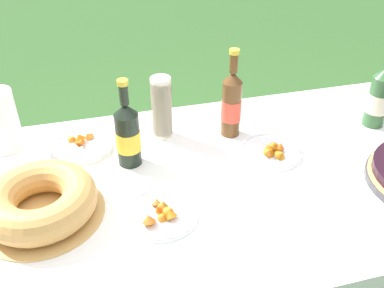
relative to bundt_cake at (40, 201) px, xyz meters
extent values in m
cube|color=#A87A47|center=(0.51, 0.04, -0.07)|extent=(1.84, 0.93, 0.03)
cylinder|color=#A87A47|center=(1.37, 0.44, -0.46)|extent=(0.06, 0.06, 0.73)
cube|color=white|center=(0.51, 0.04, -0.05)|extent=(1.85, 0.94, 0.00)
cube|color=white|center=(0.51, 0.51, -0.11)|extent=(1.85, 0.01, 0.10)
cylinder|color=tan|center=(0.00, 0.00, -0.05)|extent=(0.35, 0.35, 0.01)
torus|color=tan|center=(0.00, 0.00, 0.00)|extent=(0.32, 0.32, 0.10)
cylinder|color=beige|center=(0.41, 0.32, 0.00)|extent=(0.07, 0.07, 0.09)
cylinder|color=beige|center=(0.41, 0.32, 0.01)|extent=(0.07, 0.07, 0.09)
cylinder|color=beige|center=(0.41, 0.32, 0.02)|extent=(0.07, 0.07, 0.09)
cylinder|color=beige|center=(0.41, 0.32, 0.04)|extent=(0.07, 0.07, 0.09)
cylinder|color=beige|center=(0.41, 0.32, 0.05)|extent=(0.07, 0.07, 0.09)
cylinder|color=beige|center=(0.41, 0.32, 0.06)|extent=(0.07, 0.07, 0.09)
cylinder|color=beige|center=(0.41, 0.32, 0.07)|extent=(0.07, 0.07, 0.09)
cylinder|color=beige|center=(0.41, 0.32, 0.09)|extent=(0.07, 0.07, 0.09)
cylinder|color=beige|center=(0.41, 0.32, 0.10)|extent=(0.07, 0.07, 0.09)
cylinder|color=beige|center=(0.41, 0.32, 0.11)|extent=(0.07, 0.07, 0.09)
cylinder|color=beige|center=(0.41, 0.32, 0.13)|extent=(0.07, 0.07, 0.09)
torus|color=beige|center=(0.41, 0.32, 0.17)|extent=(0.07, 0.07, 0.01)
cylinder|color=#2D562D|center=(1.19, 0.19, 0.05)|extent=(0.08, 0.08, 0.19)
cylinder|color=beige|center=(1.19, 0.19, 0.04)|extent=(0.08, 0.08, 0.07)
cylinder|color=brown|center=(0.65, 0.27, 0.05)|extent=(0.07, 0.07, 0.21)
cylinder|color=#E54C38|center=(0.65, 0.27, 0.05)|extent=(0.07, 0.07, 0.08)
cone|color=brown|center=(0.65, 0.27, 0.17)|extent=(0.07, 0.07, 0.04)
cylinder|color=brown|center=(0.65, 0.27, 0.22)|extent=(0.03, 0.03, 0.06)
cylinder|color=gold|center=(0.65, 0.27, 0.26)|extent=(0.03, 0.03, 0.02)
cylinder|color=black|center=(0.27, 0.19, 0.04)|extent=(0.08, 0.08, 0.18)
cylinder|color=yellow|center=(0.27, 0.19, 0.04)|extent=(0.08, 0.08, 0.07)
cone|color=black|center=(0.27, 0.19, 0.15)|extent=(0.08, 0.08, 0.04)
cylinder|color=black|center=(0.27, 0.19, 0.20)|extent=(0.03, 0.03, 0.06)
cylinder|color=gold|center=(0.27, 0.19, 0.24)|extent=(0.03, 0.03, 0.02)
cylinder|color=white|center=(0.75, 0.12, -0.05)|extent=(0.21, 0.21, 0.01)
torus|color=white|center=(0.75, 0.12, -0.04)|extent=(0.21, 0.21, 0.01)
cone|color=orange|center=(0.72, 0.08, -0.02)|extent=(0.04, 0.04, 0.04)
cone|color=#A9581C|center=(0.73, 0.11, -0.03)|extent=(0.04, 0.04, 0.02)
cone|color=#AF5416|center=(0.76, 0.12, -0.02)|extent=(0.04, 0.04, 0.02)
cone|color=#C96416|center=(0.75, 0.11, -0.02)|extent=(0.05, 0.05, 0.04)
cone|color=#C36C16|center=(0.75, 0.11, -0.02)|extent=(0.04, 0.04, 0.03)
cone|color=#A65E10|center=(0.76, 0.07, -0.02)|extent=(0.04, 0.05, 0.04)
cone|color=#CC5110|center=(0.77, 0.11, -0.02)|extent=(0.05, 0.04, 0.03)
cone|color=#CB640A|center=(0.73, 0.09, -0.02)|extent=(0.05, 0.05, 0.04)
cone|color=#BA5C0C|center=(0.72, 0.10, -0.01)|extent=(0.05, 0.05, 0.04)
cone|color=#C7650D|center=(0.75, 0.11, -0.01)|extent=(0.04, 0.04, 0.03)
cylinder|color=white|center=(0.32, -0.09, -0.05)|extent=(0.21, 0.21, 0.01)
torus|color=white|center=(0.32, -0.09, -0.04)|extent=(0.21, 0.21, 0.01)
cone|color=#CC4D0C|center=(0.32, -0.09, -0.03)|extent=(0.03, 0.03, 0.03)
cone|color=#C76B1A|center=(0.32, -0.12, -0.03)|extent=(0.04, 0.04, 0.03)
cone|color=#C5531A|center=(0.32, -0.05, -0.03)|extent=(0.05, 0.05, 0.04)
cone|color=#BF6D18|center=(0.29, -0.12, -0.03)|extent=(0.05, 0.05, 0.03)
cone|color=#B06312|center=(0.33, -0.09, -0.03)|extent=(0.04, 0.04, 0.02)
cone|color=#AA6B1C|center=(0.33, -0.07, -0.02)|extent=(0.05, 0.04, 0.03)
cone|color=#AB5B0E|center=(0.34, -0.11, -0.03)|extent=(0.04, 0.04, 0.04)
cone|color=#B35B1A|center=(0.28, -0.12, -0.02)|extent=(0.05, 0.06, 0.04)
cone|color=#BC741B|center=(0.35, -0.10, -0.02)|extent=(0.05, 0.04, 0.04)
cylinder|color=white|center=(0.13, 0.31, -0.05)|extent=(0.22, 0.22, 0.01)
torus|color=white|center=(0.13, 0.31, -0.04)|extent=(0.21, 0.21, 0.01)
cone|color=#C65210|center=(0.13, 0.31, -0.02)|extent=(0.04, 0.04, 0.03)
cone|color=#C95517|center=(0.16, 0.36, -0.03)|extent=(0.04, 0.04, 0.03)
cone|color=#C95F0B|center=(0.12, 0.34, -0.02)|extent=(0.04, 0.04, 0.03)
cone|color=#BC661E|center=(0.15, 0.35, -0.03)|extent=(0.05, 0.04, 0.03)
cone|color=#BC5417|center=(0.12, 0.32, -0.03)|extent=(0.04, 0.04, 0.04)
cone|color=#C66D1C|center=(0.09, 0.35, -0.03)|extent=(0.04, 0.04, 0.04)
cylinder|color=white|center=(-0.12, 0.38, 0.06)|extent=(0.11, 0.11, 0.22)
camera|label=1|loc=(0.18, -0.97, 0.79)|focal=40.00mm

